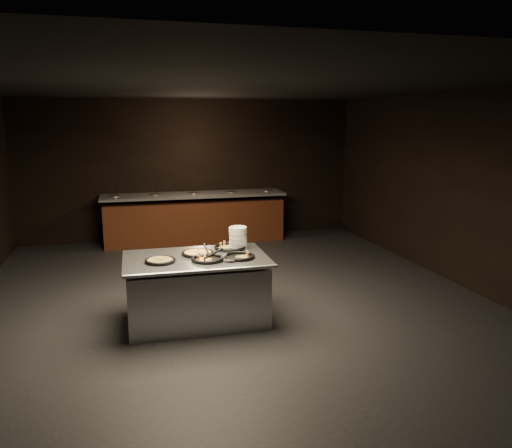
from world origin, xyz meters
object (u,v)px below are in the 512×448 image
at_px(plate_stack, 238,238).
at_px(pan_veggie_whole, 160,260).
at_px(pan_cheese_whole, 198,253).
at_px(serving_counter, 197,291).

xyz_separation_m(plate_stack, pan_veggie_whole, (-1.03, -0.43, -0.12)).
bearing_deg(pan_veggie_whole, pan_cheese_whole, 25.56).
relative_size(plate_stack, pan_veggie_whole, 0.76).
height_order(serving_counter, pan_veggie_whole, pan_veggie_whole).
height_order(serving_counter, pan_cheese_whole, pan_cheese_whole).
bearing_deg(pan_veggie_whole, plate_stack, 22.37).
xyz_separation_m(serving_counter, pan_veggie_whole, (-0.43, -0.11, 0.45)).
bearing_deg(pan_cheese_whole, pan_veggie_whole, -154.44).
xyz_separation_m(plate_stack, pan_cheese_whole, (-0.56, -0.20, -0.12)).
bearing_deg(pan_veggie_whole, serving_counter, 14.81).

